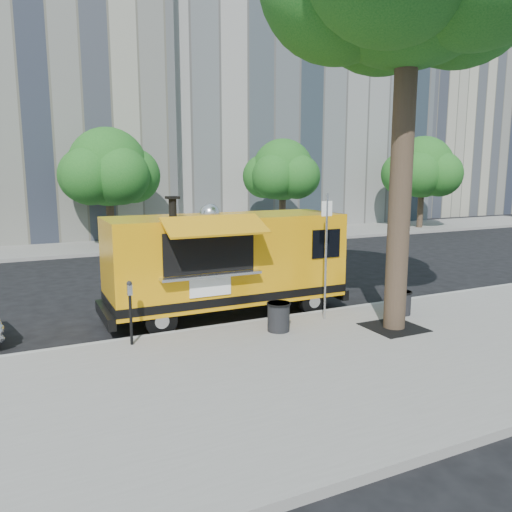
{
  "coord_description": "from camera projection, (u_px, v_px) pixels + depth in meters",
  "views": [
    {
      "loc": [
        -4.93,
        -11.26,
        3.66
      ],
      "look_at": [
        0.47,
        0.0,
        1.53
      ],
      "focal_mm": 35.0,
      "sensor_mm": 36.0,
      "label": 1
    }
  ],
  "objects": [
    {
      "name": "ground",
      "position": [
        239.0,
        316.0,
        12.72
      ],
      "size": [
        120.0,
        120.0,
        0.0
      ],
      "primitive_type": "plane",
      "color": "black",
      "rests_on": "ground"
    },
    {
      "name": "sidewalk",
      "position": [
        327.0,
        369.0,
        9.15
      ],
      "size": [
        60.0,
        6.0,
        0.15
      ],
      "primitive_type": "cube",
      "color": "gray",
      "rests_on": "ground"
    },
    {
      "name": "curb",
      "position": [
        255.0,
        323.0,
        11.88
      ],
      "size": [
        60.0,
        0.14,
        0.16
      ],
      "primitive_type": "cube",
      "color": "#999993",
      "rests_on": "ground"
    },
    {
      "name": "far_sidewalk",
      "position": [
        130.0,
        244.0,
        24.71
      ],
      "size": [
        60.0,
        5.0,
        0.15
      ],
      "primitive_type": "cube",
      "color": "gray",
      "rests_on": "ground"
    },
    {
      "name": "building_mid",
      "position": [
        262.0,
        84.0,
        36.6
      ],
      "size": [
        20.0,
        14.0,
        20.0
      ],
      "primitive_type": "cube",
      "color": "gray",
      "rests_on": "ground"
    },
    {
      "name": "building_right",
      "position": [
        434.0,
        123.0,
        45.5
      ],
      "size": [
        16.0,
        12.0,
        16.0
      ],
      "primitive_type": "cube",
      "color": "#A7A38B",
      "rests_on": "ground"
    },
    {
      "name": "tree_well",
      "position": [
        394.0,
        327.0,
        11.32
      ],
      "size": [
        1.2,
        1.2,
        0.02
      ],
      "primitive_type": "cube",
      "color": "black",
      "rests_on": "sidewalk"
    },
    {
      "name": "far_tree_b",
      "position": [
        108.0,
        167.0,
        22.94
      ],
      "size": [
        3.6,
        3.6,
        5.5
      ],
      "color": "#33261C",
      "rests_on": "far_sidewalk"
    },
    {
      "name": "far_tree_c",
      "position": [
        283.0,
        170.0,
        26.53
      ],
      "size": [
        3.24,
        3.24,
        5.21
      ],
      "color": "#33261C",
      "rests_on": "far_sidewalk"
    },
    {
      "name": "far_tree_d",
      "position": [
        423.0,
        167.0,
        30.94
      ],
      "size": [
        3.78,
        3.78,
        5.64
      ],
      "color": "#33261C",
      "rests_on": "far_sidewalk"
    },
    {
      "name": "sign_post",
      "position": [
        326.0,
        249.0,
        11.69
      ],
      "size": [
        0.28,
        0.06,
        3.0
      ],
      "color": "silver",
      "rests_on": "sidewalk"
    },
    {
      "name": "parking_meter",
      "position": [
        130.0,
        305.0,
        10.08
      ],
      "size": [
        0.11,
        0.11,
        1.33
      ],
      "color": "black",
      "rests_on": "sidewalk"
    },
    {
      "name": "food_truck",
      "position": [
        226.0,
        261.0,
        12.51
      ],
      "size": [
        6.22,
        2.85,
        3.05
      ],
      "rotation": [
        0.0,
        0.0,
        -0.0
      ],
      "color": "orange",
      "rests_on": "ground"
    },
    {
      "name": "trash_bin_left",
      "position": [
        279.0,
        316.0,
        11.04
      ],
      "size": [
        0.53,
        0.53,
        0.64
      ],
      "color": "black",
      "rests_on": "sidewalk"
    },
    {
      "name": "trash_bin_right",
      "position": [
        402.0,
        302.0,
        12.33
      ],
      "size": [
        0.49,
        0.49,
        0.58
      ],
      "color": "black",
      "rests_on": "sidewalk"
    }
  ]
}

